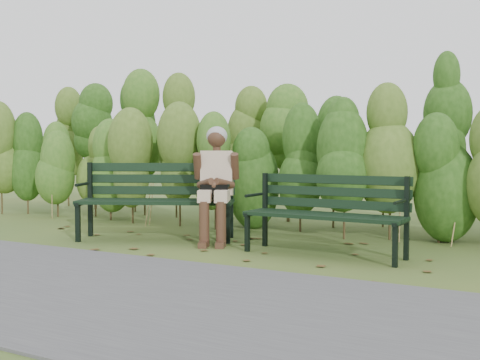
% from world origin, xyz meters
% --- Properties ---
extents(ground, '(80.00, 80.00, 0.00)m').
position_xyz_m(ground, '(0.00, 0.00, 0.00)').
color(ground, '#3D5927').
extents(footpath, '(60.00, 2.50, 0.01)m').
position_xyz_m(footpath, '(0.00, -2.20, 0.01)').
color(footpath, '#474749').
rests_on(footpath, ground).
extents(hedge_band, '(11.04, 1.67, 2.42)m').
position_xyz_m(hedge_band, '(0.00, 1.86, 1.26)').
color(hedge_band, '#47381E').
rests_on(hedge_band, ground).
extents(leaf_litter, '(5.41, 2.13, 0.01)m').
position_xyz_m(leaf_litter, '(-0.13, -0.16, 0.00)').
color(leaf_litter, brown).
rests_on(leaf_litter, ground).
extents(bench_left, '(1.98, 1.34, 0.95)m').
position_xyz_m(bench_left, '(-1.06, 0.16, 0.56)').
color(bench_left, black).
rests_on(bench_left, ground).
extents(bench_right, '(1.71, 0.64, 0.84)m').
position_xyz_m(bench_right, '(1.16, 0.13, 0.50)').
color(bench_right, black).
rests_on(bench_right, ground).
extents(seated_woman, '(0.67, 0.87, 1.39)m').
position_xyz_m(seated_woman, '(-0.30, 0.29, 0.78)').
color(seated_woman, beige).
rests_on(seated_woman, ground).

